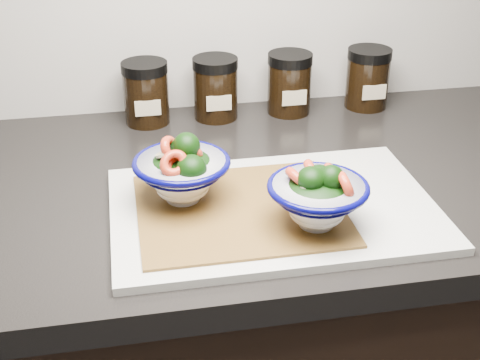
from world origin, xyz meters
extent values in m
cube|color=black|center=(0.00, 1.45, 0.88)|extent=(3.50, 0.60, 0.04)
cube|color=silver|center=(-0.12, 1.34, 0.91)|extent=(0.45, 0.30, 0.01)
cube|color=olive|center=(-0.17, 1.33, 0.91)|extent=(0.28, 0.24, 0.00)
cylinder|color=white|center=(-0.24, 1.37, 0.92)|extent=(0.05, 0.05, 0.01)
ellipsoid|color=white|center=(-0.24, 1.37, 0.94)|extent=(0.07, 0.07, 0.03)
torus|color=#05044D|center=(-0.24, 1.37, 0.97)|extent=(0.14, 0.14, 0.01)
torus|color=#05044D|center=(-0.24, 1.37, 0.96)|extent=(0.11, 0.11, 0.00)
ellipsoid|color=black|center=(-0.24, 1.37, 0.96)|extent=(0.10, 0.10, 0.04)
ellipsoid|color=black|center=(-0.24, 1.39, 0.99)|extent=(0.04, 0.04, 0.04)
cylinder|color=#477233|center=(-0.24, 1.39, 0.97)|extent=(0.01, 0.01, 0.03)
ellipsoid|color=black|center=(-0.23, 1.34, 0.98)|extent=(0.04, 0.04, 0.04)
cylinder|color=#477233|center=(-0.23, 1.34, 0.96)|extent=(0.01, 0.01, 0.03)
ellipsoid|color=black|center=(-0.23, 1.39, 0.98)|extent=(0.04, 0.04, 0.03)
cylinder|color=#477233|center=(-0.23, 1.39, 0.96)|extent=(0.02, 0.02, 0.03)
ellipsoid|color=black|center=(-0.23, 1.38, 0.99)|extent=(0.04, 0.04, 0.04)
cylinder|color=#477233|center=(-0.23, 1.38, 0.98)|extent=(0.01, 0.01, 0.03)
torus|color=#D55328|center=(-0.26, 1.34, 0.99)|extent=(0.06, 0.05, 0.05)
torus|color=#D55328|center=(-0.26, 1.38, 0.99)|extent=(0.04, 0.06, 0.05)
torus|color=#D55328|center=(-0.25, 1.35, 0.98)|extent=(0.06, 0.04, 0.05)
torus|color=#D55328|center=(-0.23, 1.38, 0.98)|extent=(0.05, 0.05, 0.04)
cylinder|color=#CCBC8E|center=(-0.27, 1.37, 0.99)|extent=(0.02, 0.02, 0.01)
cylinder|color=#CCBC8E|center=(-0.24, 1.39, 0.98)|extent=(0.02, 0.02, 0.01)
cylinder|color=white|center=(-0.08, 1.27, 0.92)|extent=(0.05, 0.05, 0.01)
ellipsoid|color=white|center=(-0.08, 1.27, 0.94)|extent=(0.07, 0.07, 0.03)
torus|color=#05044D|center=(-0.08, 1.27, 0.97)|extent=(0.13, 0.13, 0.01)
torus|color=#05044D|center=(-0.08, 1.27, 0.96)|extent=(0.11, 0.11, 0.00)
ellipsoid|color=black|center=(-0.08, 1.27, 0.96)|extent=(0.10, 0.10, 0.04)
ellipsoid|color=black|center=(-0.07, 1.29, 0.98)|extent=(0.04, 0.04, 0.03)
cylinder|color=#477233|center=(-0.07, 1.29, 0.96)|extent=(0.01, 0.01, 0.03)
ellipsoid|color=black|center=(-0.09, 1.27, 0.98)|extent=(0.03, 0.03, 0.03)
cylinder|color=#477233|center=(-0.09, 1.27, 0.97)|extent=(0.01, 0.01, 0.02)
ellipsoid|color=black|center=(-0.09, 1.27, 0.99)|extent=(0.04, 0.04, 0.03)
cylinder|color=#477233|center=(-0.09, 1.27, 0.97)|extent=(0.01, 0.01, 0.03)
ellipsoid|color=black|center=(-0.06, 1.27, 0.99)|extent=(0.03, 0.03, 0.04)
cylinder|color=#477233|center=(-0.06, 1.27, 0.97)|extent=(0.01, 0.01, 0.02)
torus|color=#D55328|center=(-0.10, 1.28, 0.98)|extent=(0.05, 0.05, 0.04)
torus|color=#D55328|center=(-0.05, 1.29, 0.98)|extent=(0.05, 0.05, 0.04)
torus|color=#D55328|center=(-0.08, 1.30, 0.98)|extent=(0.03, 0.05, 0.05)
torus|color=#D55328|center=(-0.05, 1.25, 0.98)|extent=(0.03, 0.05, 0.05)
torus|color=#D55328|center=(-0.06, 1.27, 0.98)|extent=(0.05, 0.06, 0.04)
cylinder|color=#CCBC8E|center=(-0.10, 1.26, 0.98)|extent=(0.02, 0.02, 0.01)
cylinder|color=black|center=(-0.27, 1.69, 0.95)|extent=(0.08, 0.08, 0.09)
cylinder|color=black|center=(-0.27, 1.69, 1.00)|extent=(0.08, 0.08, 0.02)
cube|color=#C6B793|center=(-0.27, 1.65, 0.94)|extent=(0.05, 0.00, 0.03)
cylinder|color=black|center=(-0.15, 1.69, 0.95)|extent=(0.08, 0.08, 0.09)
cylinder|color=black|center=(-0.15, 1.69, 1.00)|extent=(0.08, 0.08, 0.02)
cube|color=#C6B793|center=(-0.15, 1.65, 0.94)|extent=(0.04, 0.00, 0.03)
cylinder|color=black|center=(-0.01, 1.69, 0.95)|extent=(0.08, 0.08, 0.09)
cylinder|color=black|center=(-0.01, 1.69, 1.00)|extent=(0.08, 0.08, 0.02)
cube|color=#C6B793|center=(-0.01, 1.65, 0.94)|extent=(0.04, 0.00, 0.03)
cylinder|color=black|center=(0.14, 1.69, 0.95)|extent=(0.08, 0.08, 0.09)
cylinder|color=black|center=(0.14, 1.69, 1.00)|extent=(0.08, 0.08, 0.02)
cube|color=#C6B793|center=(0.14, 1.65, 0.94)|extent=(0.04, 0.00, 0.03)
camera|label=1|loc=(-0.31, 0.56, 1.39)|focal=50.00mm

